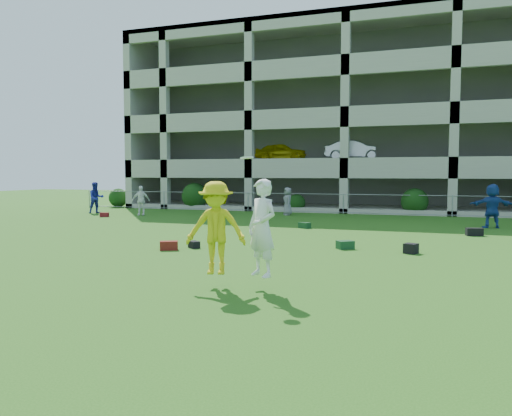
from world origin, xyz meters
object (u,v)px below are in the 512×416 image
at_px(bystander_b, 141,201).
at_px(parking_garage, 363,125).
at_px(bystander_a, 96,198).
at_px(bystander_d, 492,206).
at_px(bystander_c, 288,201).
at_px(frisbee_contest, 229,228).
at_px(crate_d, 411,248).

height_order(bystander_b, parking_garage, parking_garage).
height_order(bystander_a, bystander_b, bystander_a).
relative_size(bystander_a, bystander_d, 0.96).
height_order(bystander_a, bystander_c, bystander_a).
relative_size(bystander_c, frisbee_contest, 0.65).
bearing_deg(bystander_a, bystander_b, -57.98).
xyz_separation_m(bystander_b, frisbee_contest, (11.60, -15.09, 0.43)).
bearing_deg(crate_d, frisbee_contest, -119.81).
distance_m(bystander_b, frisbee_contest, 19.04).
relative_size(frisbee_contest, parking_garage, 0.08).
height_order(bystander_d, crate_d, bystander_d).
bearing_deg(bystander_c, bystander_a, -108.23).
distance_m(bystander_a, frisbee_contest, 21.48).
bearing_deg(bystander_b, bystander_d, -25.20).
distance_m(frisbee_contest, parking_garage, 29.06).
bearing_deg(crate_d, bystander_d, 69.93).
distance_m(bystander_c, bystander_d, 10.81).
bearing_deg(crate_d, bystander_a, 152.67).
relative_size(bystander_b, bystander_c, 1.06).
relative_size(bystander_a, crate_d, 5.33).
relative_size(bystander_b, parking_garage, 0.06).
bearing_deg(parking_garage, bystander_d, -62.50).
relative_size(bystander_c, crate_d, 4.52).
xyz_separation_m(bystander_a, bystander_c, (11.19, 2.46, -0.14)).
height_order(bystander_c, parking_garage, parking_garage).
bearing_deg(frisbee_contest, bystander_d, 65.71).
height_order(bystander_a, crate_d, bystander_a).
distance_m(bystander_a, parking_garage, 19.92).
relative_size(bystander_c, parking_garage, 0.05).
xyz_separation_m(bystander_b, bystander_c, (7.88, 2.82, -0.05)).
bearing_deg(crate_d, parking_garage, 100.76).
xyz_separation_m(crate_d, frisbee_contest, (-3.43, -5.98, 1.12)).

